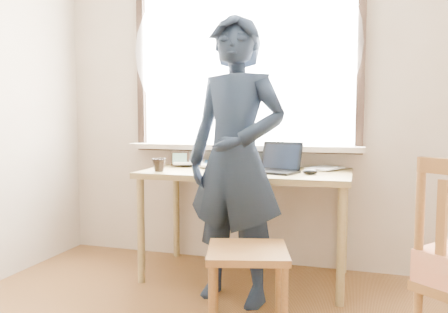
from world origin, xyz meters
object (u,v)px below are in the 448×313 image
(mug_dark, at_px, (159,165))
(person, at_px, (236,160))
(work_chair, at_px, (247,261))
(laptop, at_px, (277,165))
(desk, at_px, (246,182))
(mug_white, at_px, (230,161))

(mug_dark, distance_m, person, 0.63)
(mug_dark, xyz_separation_m, person, (0.60, -0.17, 0.06))
(mug_dark, xyz_separation_m, work_chair, (0.77, -0.51, -0.45))
(laptop, distance_m, mug_dark, 0.82)
(mug_dark, bearing_deg, person, -15.33)
(desk, xyz_separation_m, person, (0.03, -0.40, 0.19))
(mug_dark, bearing_deg, mug_white, 42.43)
(work_chair, distance_m, person, 0.65)
(laptop, bearing_deg, mug_dark, -166.48)
(work_chair, relative_size, person, 0.29)
(laptop, xyz_separation_m, work_chair, (-0.03, -0.70, -0.46))
(work_chair, height_order, person, person)
(work_chair, bearing_deg, mug_white, 111.71)
(work_chair, bearing_deg, mug_dark, 146.25)
(desk, distance_m, person, 0.44)
(mug_white, bearing_deg, mug_dark, -137.57)
(person, bearing_deg, mug_dark, 176.35)
(laptop, distance_m, mug_white, 0.43)
(laptop, distance_m, person, 0.41)
(laptop, relative_size, mug_white, 2.70)
(mug_white, height_order, person, person)
(desk, height_order, person, person)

